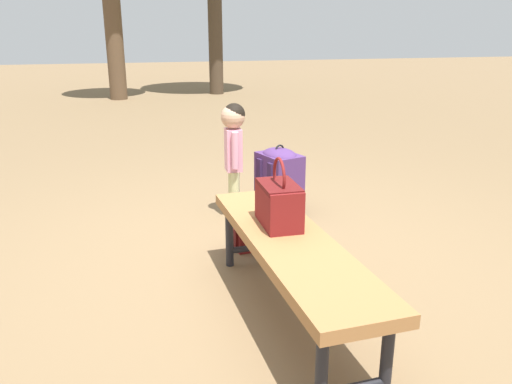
# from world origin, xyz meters

# --- Properties ---
(ground_plane) EXTENTS (40.00, 40.00, 0.00)m
(ground_plane) POSITION_xyz_m (0.00, 0.00, 0.00)
(ground_plane) COLOR brown
(ground_plane) RESTS_ON ground
(park_bench) EXTENTS (1.62, 0.47, 0.45)m
(park_bench) POSITION_xyz_m (-0.74, 0.04, 0.39)
(park_bench) COLOR #9E6B3D
(park_bench) RESTS_ON ground
(handbag) EXTENTS (0.32, 0.19, 0.37)m
(handbag) POSITION_xyz_m (-0.54, 0.04, 0.58)
(handbag) COLOR maroon
(handbag) RESTS_ON park_bench
(child_standing) EXTENTS (0.25, 0.18, 0.91)m
(child_standing) POSITION_xyz_m (0.81, -0.01, 0.60)
(child_standing) COLOR #CCCC8C
(child_standing) RESTS_ON ground
(backpack_large) EXTENTS (0.41, 0.36, 0.58)m
(backpack_large) POSITION_xyz_m (0.75, -0.36, 0.29)
(backpack_large) COLOR #4C2D66
(backpack_large) RESTS_ON ground
(backpack_small) EXTENTS (0.19, 0.17, 0.31)m
(backpack_small) POSITION_xyz_m (0.18, 0.05, 0.15)
(backpack_small) COLOR maroon
(backpack_small) RESTS_ON ground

